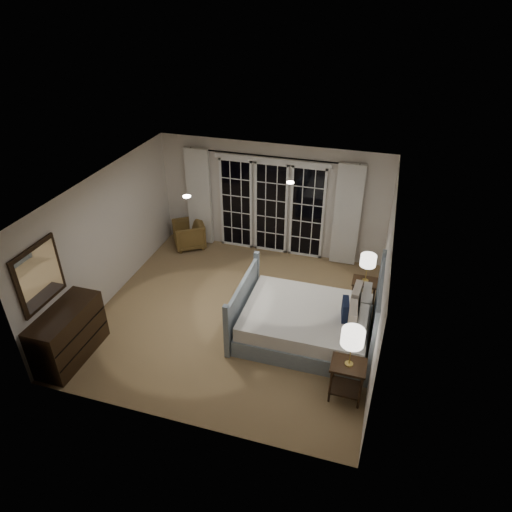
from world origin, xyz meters
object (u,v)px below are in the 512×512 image
(bed, at_px, (309,322))
(dresser, at_px, (68,334))
(lamp_right, at_px, (368,261))
(nightstand_right, at_px, (364,290))
(armchair, at_px, (189,234))
(nightstand_left, at_px, (347,376))
(lamp_left, at_px, (353,338))

(bed, distance_m, dresser, 3.96)
(lamp_right, bearing_deg, nightstand_right, 165.96)
(lamp_right, bearing_deg, bed, -125.02)
(armchair, bearing_deg, nightstand_left, 16.17)
(lamp_right, bearing_deg, armchair, 163.81)
(lamp_right, bearing_deg, dresser, -148.71)
(nightstand_left, distance_m, nightstand_right, 2.29)
(armchair, height_order, dresser, dresser)
(nightstand_right, xyz_separation_m, armchair, (-4.07, 1.18, -0.08))
(nightstand_left, height_order, lamp_left, lamp_left)
(nightstand_left, relative_size, lamp_left, 1.05)
(bed, distance_m, lamp_right, 1.56)
(dresser, bearing_deg, nightstand_left, 5.36)
(nightstand_left, relative_size, lamp_right, 1.19)
(bed, distance_m, lamp_left, 1.60)
(nightstand_right, height_order, lamp_right, lamp_right)
(nightstand_left, relative_size, nightstand_right, 1.11)
(nightstand_right, height_order, dresser, dresser)
(lamp_left, distance_m, armchair, 5.39)
(bed, height_order, dresser, bed)
(bed, relative_size, armchair, 3.40)
(lamp_left, height_order, dresser, lamp_left)
(bed, bearing_deg, nightstand_left, -56.02)
(nightstand_left, bearing_deg, lamp_right, 89.17)
(bed, bearing_deg, nightstand_right, 54.98)
(lamp_left, bearing_deg, bed, 123.98)
(dresser, bearing_deg, nightstand_right, 31.29)
(bed, xyz_separation_m, dresser, (-3.64, -1.56, 0.12))
(nightstand_right, relative_size, dresser, 0.46)
(nightstand_right, relative_size, lamp_left, 0.94)
(lamp_right, relative_size, armchair, 0.81)
(bed, xyz_separation_m, nightstand_right, (0.80, 1.15, 0.05))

